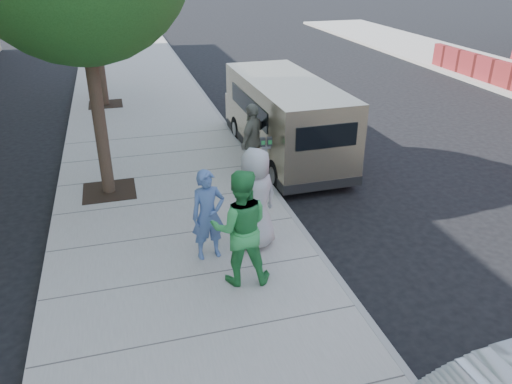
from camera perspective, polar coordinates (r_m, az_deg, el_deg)
ground at (r=10.29m, az=-3.21°, el=-4.71°), size 120.00×120.00×0.00m
sidewalk at (r=10.12m, az=-8.77°, el=-5.08°), size 5.00×60.00×0.15m
curb_face at (r=10.61m, az=4.39°, el=-3.27°), size 0.12×60.00×0.16m
parking_meter at (r=11.37m, az=1.16°, el=4.54°), size 0.27×0.12×1.30m
van at (r=13.74m, az=3.23°, el=8.54°), size 2.06×5.87×2.16m
person_officer at (r=8.90m, az=-5.49°, el=-2.63°), size 0.66×0.47×1.70m
person_green_shirt at (r=8.14m, az=-1.79°, el=-4.10°), size 1.11×0.93×2.03m
person_gray_shirt at (r=9.13m, az=-0.04°, el=-0.83°), size 1.12×0.94×1.96m
person_striped_polo at (r=12.21m, az=-0.35°, el=5.94°), size 1.06×1.09×1.83m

